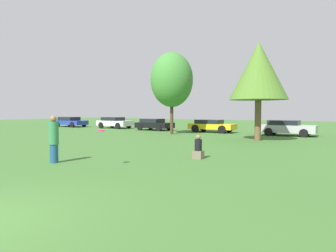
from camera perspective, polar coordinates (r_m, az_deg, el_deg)
name	(u,v)px	position (r m, az deg, el deg)	size (l,w,h in m)	color
person_thrower	(54,139)	(12.32, -21.10, -2.35)	(0.37, 0.37, 1.84)	navy
frisbee	(101,130)	(10.83, -12.76, -0.80)	(0.26, 0.26, 0.07)	#F21E72
bystander_sitting	(198,149)	(12.59, 5.83, -4.38)	(0.41, 0.34, 1.02)	#726651
tree_0	(172,80)	(25.75, 0.73, 8.85)	(3.64, 3.64, 7.01)	#473323
tree_1	(259,71)	(21.12, 17.02, 10.03)	(3.88, 3.88, 6.64)	brown
parked_car_blue	(70,122)	(39.23, -18.26, 0.82)	(4.41, 2.08, 1.24)	#1E389E
parked_car_white	(114,122)	(34.72, -10.26, 0.72)	(4.16, 2.06, 1.28)	silver
parked_car_black	(154,124)	(30.77, -2.72, 0.37)	(3.84, 2.08, 1.19)	black
parked_car_yellow	(211,125)	(28.02, 8.34, 0.12)	(4.30, 1.98, 1.18)	gold
parked_car_silver	(287,127)	(25.86, 21.90, -0.27)	(4.24, 2.09, 1.25)	#B2B2B7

